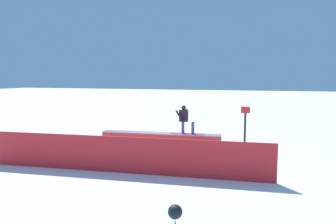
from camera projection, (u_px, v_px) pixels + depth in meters
name	position (u px, v px, depth m)	size (l,w,h in m)	color
ground_plane	(160.00, 145.00, 15.21)	(120.00, 120.00, 0.00)	white
grind_box	(160.00, 140.00, 15.18)	(5.83, 1.01, 0.62)	red
snowboarder	(185.00, 119.00, 14.81)	(1.59, 0.43, 1.35)	#B93290
safety_fence	(120.00, 155.00, 10.86)	(10.34, 0.06, 1.27)	red
trail_marker	(245.00, 126.00, 14.39)	(0.40, 0.10, 1.96)	#262628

